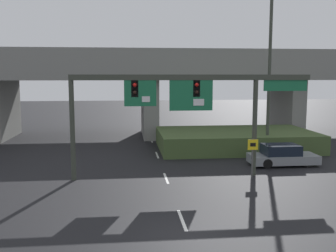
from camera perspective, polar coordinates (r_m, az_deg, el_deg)
ground_plane at (r=15.35m, az=2.90°, el=-15.53°), size 160.00×160.00×0.00m
lane_markings at (r=26.38m, az=-1.02°, el=-5.71°), size 0.14×22.56×0.01m
signal_gantry at (r=22.65m, az=2.21°, el=4.42°), size 13.98×0.44×6.02m
speed_limit_sign at (r=23.17m, az=12.17°, el=-3.80°), size 0.60×0.11×2.37m
highway_light_pole_near at (r=30.59m, az=14.68°, el=12.85°), size 0.70×0.36×17.27m
overpass_bridge at (r=38.74m, az=-2.73°, el=7.26°), size 49.23×8.60×8.33m
grass_embankment at (r=32.61m, az=9.75°, el=-1.98°), size 12.48×7.31×1.46m
parked_sedan_near_right at (r=27.35m, az=16.25°, el=-4.15°), size 4.48×1.91×1.40m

